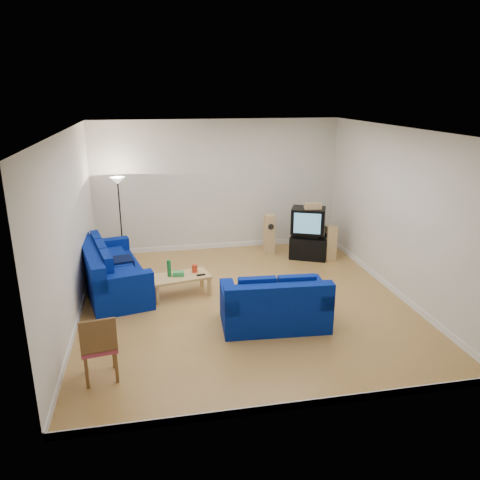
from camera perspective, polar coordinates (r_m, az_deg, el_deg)
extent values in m
cube|color=brown|center=(8.99, 0.49, -7.46)|extent=(6.00, 6.50, 0.01)
cube|color=white|center=(8.16, 0.55, 13.32)|extent=(6.00, 6.50, 0.01)
cube|color=silver|center=(11.56, -2.72, 6.60)|extent=(6.00, 0.01, 3.20)
cube|color=silver|center=(5.47, 7.37, -6.46)|extent=(6.00, 0.01, 3.20)
cube|color=silver|center=(8.39, -19.99, 1.24)|extent=(0.01, 6.50, 3.20)
cube|color=silver|center=(9.49, 18.60, 3.21)|extent=(0.01, 6.50, 3.20)
cube|color=white|center=(11.94, -2.60, -0.67)|extent=(6.00, 0.02, 0.12)
cube|color=white|center=(6.27, 6.76, -19.38)|extent=(6.00, 0.02, 0.12)
cube|color=white|center=(8.92, -18.89, -8.28)|extent=(0.02, 6.50, 0.12)
cube|color=white|center=(9.96, 17.69, -5.39)|extent=(0.02, 6.50, 0.12)
cube|color=#001163|center=(9.71, -15.10, -4.62)|extent=(1.59, 2.64, 0.47)
cube|color=#001163|center=(9.50, -17.75, -2.30)|extent=(0.80, 2.45, 0.48)
cube|color=#001163|center=(10.62, -16.26, -0.66)|extent=(1.09, 0.48, 0.27)
cube|color=#001163|center=(8.56, -14.04, -4.96)|extent=(1.09, 0.48, 0.27)
cube|color=black|center=(9.61, -14.28, -2.57)|extent=(0.54, 0.54, 0.13)
cube|color=#001163|center=(8.09, 4.18, -8.80)|extent=(1.84, 1.10, 0.44)
cube|color=#001163|center=(7.57, 4.83, -7.06)|extent=(1.79, 0.34, 0.45)
cube|color=#001163|center=(7.84, -1.35, -6.89)|extent=(0.29, 1.01, 0.25)
cube|color=#001163|center=(8.13, 9.62, -6.21)|extent=(0.29, 1.01, 0.25)
cube|color=black|center=(8.09, 4.01, -6.26)|extent=(0.44, 0.44, 0.13)
cube|color=tan|center=(9.17, -7.30, -4.48)|extent=(1.22, 0.78, 0.05)
cube|color=tan|center=(8.93, -10.03, -6.67)|extent=(0.07, 0.07, 0.36)
cube|color=tan|center=(9.35, -10.68, -5.57)|extent=(0.07, 0.07, 0.36)
cube|color=tan|center=(9.18, -3.75, -5.72)|extent=(0.07, 0.07, 0.36)
cube|color=tan|center=(9.59, -4.67, -4.70)|extent=(0.07, 0.07, 0.36)
cylinder|color=#197233|center=(9.10, -8.63, -3.42)|extent=(0.09, 0.09, 0.33)
cube|color=green|center=(9.13, -7.53, -4.10)|extent=(0.23, 0.14, 0.09)
cylinder|color=red|center=(9.27, -5.55, -3.48)|extent=(0.13, 0.13, 0.16)
cube|color=black|center=(9.13, -4.78, -4.25)|extent=(0.18, 0.08, 0.02)
cube|color=black|center=(11.25, 8.33, -0.94)|extent=(0.98, 0.80, 0.52)
cube|color=black|center=(11.19, 8.36, 0.66)|extent=(0.58, 0.54, 0.11)
cube|color=black|center=(11.09, 8.31, 2.40)|extent=(0.93, 0.82, 0.59)
cube|color=teal|center=(10.81, 8.20, 2.00)|extent=(0.57, 0.26, 0.47)
cube|color=tan|center=(10.93, 8.88, 4.12)|extent=(0.40, 0.20, 0.14)
cube|color=tan|center=(11.43, 3.56, 0.71)|extent=(0.23, 0.29, 0.98)
cylinder|color=black|center=(11.23, 3.78, 1.62)|extent=(0.14, 0.02, 0.14)
cube|color=tan|center=(11.18, 10.97, -0.37)|extent=(0.25, 0.20, 0.83)
cylinder|color=black|center=(11.07, 10.43, 0.56)|extent=(0.02, 0.12, 0.12)
cylinder|color=black|center=(11.34, -13.97, -2.45)|extent=(0.26, 0.26, 0.03)
cylinder|color=black|center=(11.06, -14.33, 2.15)|extent=(0.03, 0.03, 1.87)
cone|color=white|center=(10.85, -14.71, 7.03)|extent=(0.34, 0.34, 0.15)
cube|color=brown|center=(6.81, -18.20, -15.11)|extent=(0.05, 0.05, 0.47)
cube|color=brown|center=(7.14, -18.34, -13.47)|extent=(0.05, 0.05, 0.47)
cube|color=brown|center=(6.81, -14.84, -14.74)|extent=(0.05, 0.05, 0.47)
cube|color=brown|center=(7.15, -15.16, -13.12)|extent=(0.05, 0.05, 0.47)
cube|color=#9E3446|center=(6.84, -16.83, -12.25)|extent=(0.54, 0.54, 0.06)
cube|color=brown|center=(6.53, -16.90, -11.19)|extent=(0.48, 0.12, 0.47)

